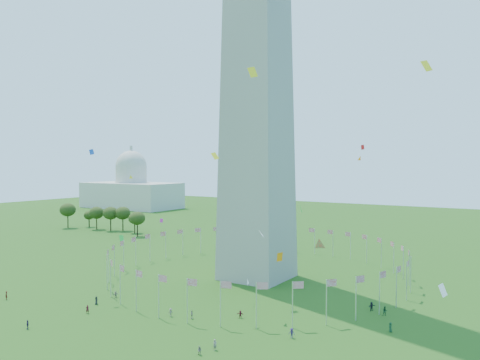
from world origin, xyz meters
name	(u,v)px	position (x,y,z in m)	size (l,w,h in m)	color
ground	(122,333)	(0.00, 0.00, 0.00)	(600.00, 600.00, 0.00)	#1C4810
flag_ring	(257,262)	(0.00, 50.00, 4.50)	(80.24, 80.24, 9.00)	silver
capitol_building	(131,176)	(-180.00, 180.00, 23.00)	(70.00, 35.00, 46.00)	beige
crowd	(223,328)	(15.88, 10.07, 0.88)	(94.83, 77.06, 1.95)	#521412
kites_aloft	(259,212)	(16.79, 22.07, 21.63)	(108.45, 54.03, 41.79)	green
tree_line_west	(105,219)	(-106.21, 90.41, 5.40)	(55.63, 15.77, 11.96)	#374D19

